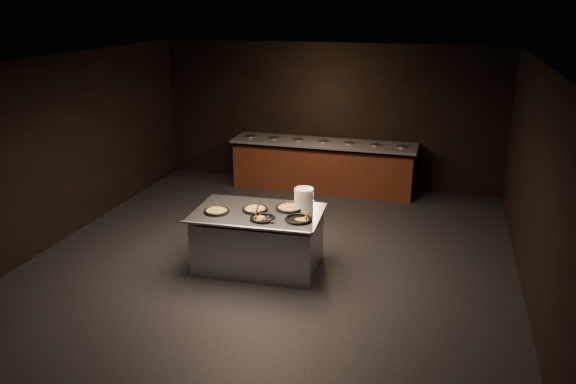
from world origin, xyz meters
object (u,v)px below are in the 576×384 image
Objects in this scene: plate_stack at (304,199)px; pan_veggie_whole at (217,211)px; serving_counter at (259,240)px; pan_cheese_whole at (255,209)px.

pan_veggie_whole is at bearing -157.73° from plate_stack.
plate_stack is 1.24m from pan_veggie_whole.
serving_counter is at bearing 18.81° from pan_veggie_whole.
pan_veggie_whole reaches higher than serving_counter.
serving_counter is 0.47m from pan_cheese_whole.
pan_cheese_whole is (-0.65, -0.25, -0.13)m from plate_stack.
pan_cheese_whole is at bearing 151.27° from serving_counter.
plate_stack is at bearing 21.44° from pan_cheese_whole.
pan_veggie_whole is 0.99× the size of pan_cheese_whole.
pan_veggie_whole is 0.54m from pan_cheese_whole.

